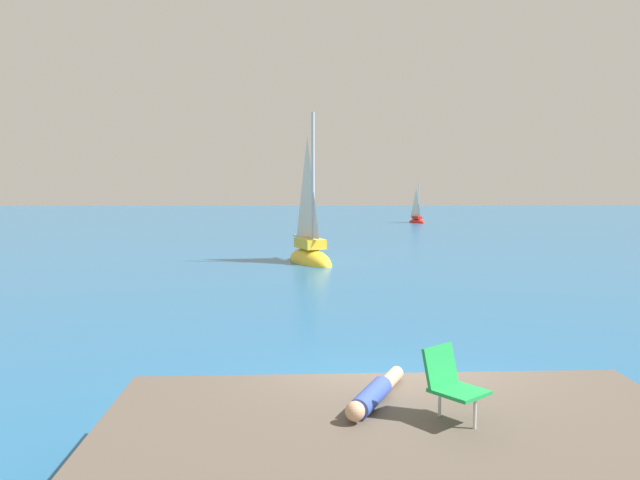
{
  "coord_description": "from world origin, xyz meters",
  "views": [
    {
      "loc": [
        -1.3,
        -9.26,
        3.45
      ],
      "look_at": [
        -0.79,
        13.49,
        1.31
      ],
      "focal_mm": 35.04,
      "sensor_mm": 36.0,
      "label": 1
    }
  ],
  "objects_px": {
    "sailboat_far": "(417,220)",
    "beach_chair": "(451,381)",
    "sailboat_near": "(310,254)",
    "person_sunbather": "(374,394)"
  },
  "relations": [
    {
      "from": "sailboat_far",
      "to": "person_sunbather",
      "type": "bearing_deg",
      "value": -38.21
    },
    {
      "from": "sailboat_near",
      "to": "person_sunbather",
      "type": "bearing_deg",
      "value": -19.9
    },
    {
      "from": "sailboat_far",
      "to": "beach_chair",
      "type": "height_order",
      "value": "sailboat_far"
    },
    {
      "from": "beach_chair",
      "to": "person_sunbather",
      "type": "bearing_deg",
      "value": -163.48
    },
    {
      "from": "sailboat_far",
      "to": "beach_chair",
      "type": "bearing_deg",
      "value": -37.14
    },
    {
      "from": "sailboat_near",
      "to": "person_sunbather",
      "type": "relative_size",
      "value": 4.19
    },
    {
      "from": "sailboat_near",
      "to": "beach_chair",
      "type": "height_order",
      "value": "sailboat_near"
    },
    {
      "from": "beach_chair",
      "to": "sailboat_near",
      "type": "bearing_deg",
      "value": 144.91
    },
    {
      "from": "sailboat_far",
      "to": "beach_chair",
      "type": "relative_size",
      "value": 4.61
    },
    {
      "from": "person_sunbather",
      "to": "beach_chair",
      "type": "xyz_separation_m",
      "value": [
        0.77,
        -0.53,
        0.33
      ]
    }
  ]
}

